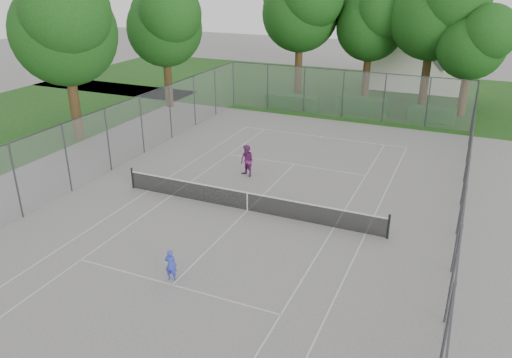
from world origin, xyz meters
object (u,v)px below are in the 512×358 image
at_px(house, 425,41).
at_px(girl_player, 171,265).
at_px(tennis_net, 247,201).
at_px(woman_player, 247,161).

height_order(house, girl_player, house).
distance_m(tennis_net, girl_player, 6.10).
bearing_deg(girl_player, woman_player, -92.20).
relative_size(tennis_net, girl_player, 10.60).
bearing_deg(woman_player, tennis_net, -40.82).
height_order(tennis_net, woman_player, woman_player).
bearing_deg(tennis_net, house, 82.37).
relative_size(tennis_net, woman_player, 7.46).
bearing_deg(girl_player, tennis_net, -102.97).
bearing_deg(house, girl_player, -96.68).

